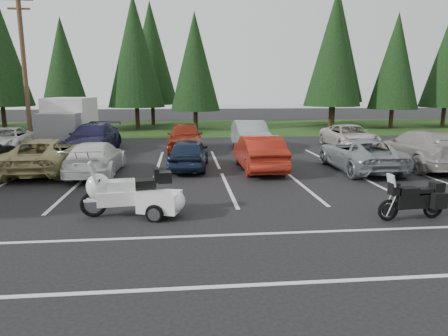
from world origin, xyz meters
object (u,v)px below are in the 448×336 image
box_truck (67,122)px  car_near_7 (422,149)px  car_near_2 (46,155)px  car_far_0 (5,140)px  car_near_5 (259,153)px  car_near_4 (189,154)px  cargo_trailer (160,204)px  car_far_1 (93,138)px  car_far_3 (250,135)px  utility_pole (24,66)px  touring_motorcycle (127,188)px  adventure_motorcycle (412,196)px  car_far_4 (349,136)px  car_near_3 (96,158)px  car_near_6 (360,154)px  car_far_2 (185,137)px

box_truck → car_near_7: (17.48, -8.40, -0.63)m
car_near_2 → car_far_0: (-4.04, 5.81, -0.05)m
car_near_5 → car_near_4: bearing=-10.5°
cargo_trailer → box_truck: bearing=130.3°
car_far_1 → cargo_trailer: car_far_1 is taller
car_far_1 → car_far_3: 8.79m
utility_pole → car_near_7: bearing=-22.1°
car_near_7 → car_far_0: bearing=-14.8°
car_near_4 → car_far_0: car_near_4 is taller
car_near_4 → touring_motorcycle: size_ratio=1.42×
car_near_4 → car_far_3: (3.61, 5.43, 0.14)m
car_far_3 → cargo_trailer: car_far_3 is taller
car_near_5 → utility_pole: bearing=-33.5°
car_far_1 → adventure_motorcycle: (10.94, -12.74, -0.13)m
car_near_5 → car_far_4: 8.81m
car_near_2 → car_near_3: 2.25m
utility_pole → car_far_3: (12.79, -1.88, -3.89)m
utility_pole → car_far_4: 19.21m
box_truck → car_far_1: bearing=-52.1°
car_near_5 → car_far_3: size_ratio=0.93×
box_truck → adventure_motorcycle: 20.07m
car_far_0 → adventure_motorcycle: (15.71, -13.22, -0.03)m
car_near_2 → car_far_4: 16.38m
car_far_1 → touring_motorcycle: car_far_1 is taller
car_near_6 → car_far_1: 13.90m
car_far_0 → touring_motorcycle: 14.58m
car_near_5 → car_far_2: (-3.12, 5.73, 0.05)m
car_near_5 → cargo_trailer: 7.27m
car_near_3 → car_near_6: car_near_6 is taller
car_near_5 → car_far_1: (-8.17, 5.74, 0.02)m
box_truck → car_near_7: bearing=-25.7°
car_near_2 → touring_motorcycle: (4.16, -6.24, 0.05)m
car_far_0 → adventure_motorcycle: 20.54m
car_near_6 → car_far_1: car_far_1 is taller
car_far_1 → car_near_2: bearing=-92.2°
box_truck → car_near_4: size_ratio=1.42×
car_near_5 → car_near_2: bearing=-3.4°
box_truck → touring_motorcycle: bearing=-69.0°
car_far_1 → box_truck: bearing=133.6°
car_near_5 → cargo_trailer: car_near_5 is taller
utility_pole → car_far_2: bearing=-13.0°
utility_pole → car_far_1: bearing=-27.4°
car_near_3 → car_near_6: (11.02, -0.23, 0.02)m
car_near_6 → car_far_0: size_ratio=1.03×
car_near_4 → touring_motorcycle: 6.59m
car_near_7 → car_far_2: 11.94m
box_truck → car_near_5: (10.17, -8.31, -0.70)m
car_near_2 → car_near_6: bearing=174.4°
utility_pole → touring_motorcycle: (7.42, -13.65, -3.93)m
car_far_1 → car_far_3: size_ratio=1.09×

